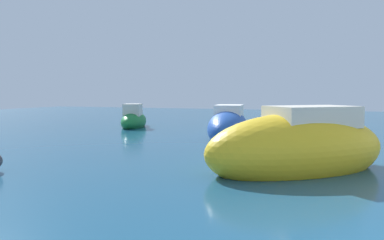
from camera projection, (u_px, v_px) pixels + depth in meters
moored_boat_0 at (298, 148)px, 9.58m from camera, size 5.44×5.12×2.16m
moored_boat_2 at (134, 120)px, 21.80m from camera, size 2.26×3.73×1.67m
moored_boat_4 at (228, 126)px, 16.86m from camera, size 2.44×5.02×1.85m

